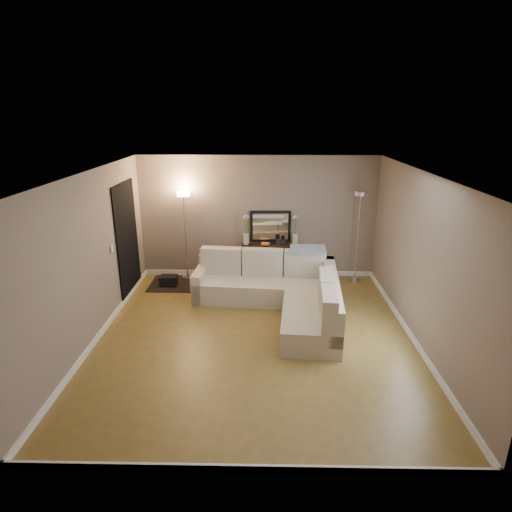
{
  "coord_description": "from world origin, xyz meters",
  "views": [
    {
      "loc": [
        0.14,
        -6.09,
        3.43
      ],
      "look_at": [
        0.0,
        0.8,
        1.1
      ],
      "focal_mm": 30.0,
      "sensor_mm": 36.0,
      "label": 1
    }
  ],
  "objects_px": {
    "console_table": "(267,260)",
    "floor_lamp_unlit": "(359,219)",
    "sectional_sofa": "(281,291)",
    "floor_lamp_lit": "(185,218)"
  },
  "relations": [
    {
      "from": "console_table",
      "to": "floor_lamp_lit",
      "type": "bearing_deg",
      "value": -179.78
    },
    {
      "from": "sectional_sofa",
      "to": "floor_lamp_lit",
      "type": "xyz_separation_m",
      "value": [
        -1.97,
        1.49,
        0.99
      ]
    },
    {
      "from": "sectional_sofa",
      "to": "floor_lamp_lit",
      "type": "height_order",
      "value": "floor_lamp_lit"
    },
    {
      "from": "floor_lamp_lit",
      "to": "floor_lamp_unlit",
      "type": "height_order",
      "value": "floor_lamp_unlit"
    },
    {
      "from": "floor_lamp_lit",
      "to": "floor_lamp_unlit",
      "type": "distance_m",
      "value": 3.59
    },
    {
      "from": "console_table",
      "to": "floor_lamp_lit",
      "type": "xyz_separation_m",
      "value": [
        -1.72,
        -0.01,
        0.91
      ]
    },
    {
      "from": "console_table",
      "to": "sectional_sofa",
      "type": "bearing_deg",
      "value": -80.42
    },
    {
      "from": "sectional_sofa",
      "to": "console_table",
      "type": "relative_size",
      "value": 2.23
    },
    {
      "from": "console_table",
      "to": "floor_lamp_unlit",
      "type": "xyz_separation_m",
      "value": [
        1.87,
        -0.11,
        0.94
      ]
    },
    {
      "from": "sectional_sofa",
      "to": "console_table",
      "type": "bearing_deg",
      "value": 99.58
    }
  ]
}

